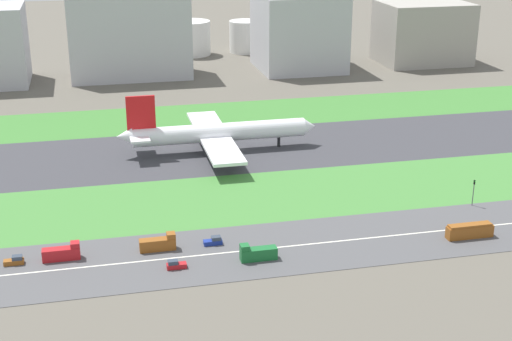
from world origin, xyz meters
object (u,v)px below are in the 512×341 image
(truck_2, at_px, (257,253))
(cargo_warehouse, at_px, (423,33))
(truck_0, at_px, (159,244))
(car_3, at_px, (214,241))
(truck_1, at_px, (62,253))
(fuel_tank_centre, at_px, (245,37))
(bus_0, at_px, (470,231))
(car_0, at_px, (15,261))
(hangar_building, at_px, (129,35))
(office_tower, at_px, (299,32))
(car_4, at_px, (176,265))
(fuel_tank_west, at_px, (190,38))
(traffic_light, at_px, (474,191))
(airliner, at_px, (215,133))

(truck_2, relative_size, cargo_warehouse, 0.20)
(truck_0, height_order, car_3, truck_0)
(truck_1, height_order, fuel_tank_centre, fuel_tank_centre)
(truck_1, height_order, car_3, truck_1)
(car_3, bearing_deg, bus_0, -9.32)
(car_0, xyz_separation_m, hangar_building, (38.39, 182.00, 18.33))
(fuel_tank_centre, bearing_deg, truck_1, -111.92)
(hangar_building, xyz_separation_m, fuel_tank_centre, (63.39, 45.00, -10.95))
(truck_1, distance_m, office_tower, 212.01)
(car_0, bearing_deg, truck_1, -0.00)
(car_4, distance_m, fuel_tank_west, 240.02)
(bus_0, relative_size, car_0, 2.64)
(car_0, bearing_deg, traffic_light, 3.92)
(car_0, bearing_deg, fuel_tank_centre, 65.85)
(car_3, xyz_separation_m, hangar_building, (-6.83, 182.00, 18.33))
(cargo_warehouse, xyz_separation_m, fuel_tank_west, (-109.76, 45.00, -6.03))
(fuel_tank_centre, bearing_deg, car_4, -105.75)
(car_4, xyz_separation_m, office_tower, (83.08, 192.00, 16.72))
(truck_2, height_order, office_tower, office_tower)
(bus_0, bearing_deg, fuel_tank_west, -81.82)
(car_4, bearing_deg, airliner, -106.16)
(truck_1, bearing_deg, cargo_warehouse, 46.72)
(truck_2, distance_m, cargo_warehouse, 231.30)
(truck_0, distance_m, hangar_building, 182.95)
(fuel_tank_centre, bearing_deg, bus_0, -88.94)
(office_tower, bearing_deg, car_0, -122.96)
(airliner, bearing_deg, traffic_light, -45.43)
(cargo_warehouse, bearing_deg, office_tower, 180.00)
(truck_0, xyz_separation_m, car_4, (2.69, -10.00, -0.75))
(car_3, distance_m, hangar_building, 183.05)
(car_3, bearing_deg, car_4, -135.81)
(traffic_light, xyz_separation_m, fuel_tank_centre, (-14.86, 219.01, 4.01))
(car_4, height_order, fuel_tank_centre, fuel_tank_centre)
(airliner, xyz_separation_m, traffic_light, (59.11, -60.01, -1.94))
(bus_0, xyz_separation_m, cargo_warehouse, (75.68, 192.00, 12.97))
(truck_1, relative_size, traffic_light, 1.17)
(fuel_tank_centre, bearing_deg, traffic_light, -86.12)
(fuel_tank_west, bearing_deg, airliner, -95.23)
(cargo_warehouse, bearing_deg, truck_0, -129.42)
(truck_0, relative_size, office_tower, 0.21)
(car_0, bearing_deg, office_tower, 57.04)
(truck_0, distance_m, fuel_tank_centre, 237.51)
(fuel_tank_west, bearing_deg, bus_0, -81.82)
(car_4, bearing_deg, truck_1, -22.22)
(truck_1, height_order, truck_2, same)
(hangar_building, height_order, office_tower, hangar_building)
(truck_1, distance_m, bus_0, 96.24)
(truck_0, bearing_deg, car_0, 180.00)
(airliner, relative_size, cargo_warehouse, 1.54)
(truck_2, bearing_deg, car_3, -50.24)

